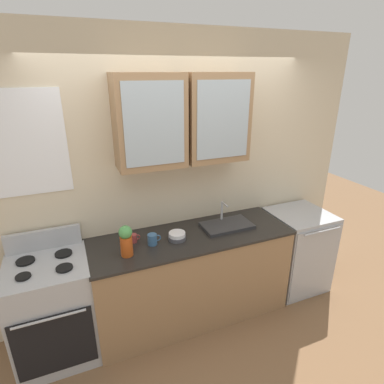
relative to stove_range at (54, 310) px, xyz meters
name	(u,v)px	position (x,y,z in m)	size (l,w,h in m)	color
ground_plane	(192,312)	(1.28, 0.00, -0.47)	(10.00, 10.00, 0.00)	brown
back_wall_unit	(178,167)	(1.27, 0.33, 1.03)	(3.89, 0.41, 2.75)	beige
counter	(192,276)	(1.28, 0.00, -0.01)	(1.93, 0.66, 0.92)	#93704C
stove_range	(54,310)	(0.00, 0.00, 0.00)	(0.65, 0.64, 1.10)	#ADAFB5
sink_faucet	(227,225)	(1.67, 0.04, 0.47)	(0.50, 0.29, 0.23)	#2D2D30
bowl_stack	(177,236)	(1.13, -0.02, 0.49)	(0.16, 0.16, 0.07)	#4C4C54
vase	(126,240)	(0.64, -0.10, 0.60)	(0.11, 0.11, 0.27)	#BF4C19
cup_near_sink	(133,238)	(0.74, 0.09, 0.49)	(0.10, 0.07, 0.08)	#993838
cup_near_bowls	(153,239)	(0.89, -0.02, 0.50)	(0.12, 0.09, 0.10)	#38608C
dishwasher	(296,250)	(2.58, 0.00, -0.01)	(0.62, 0.64, 0.92)	#ADAFB5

